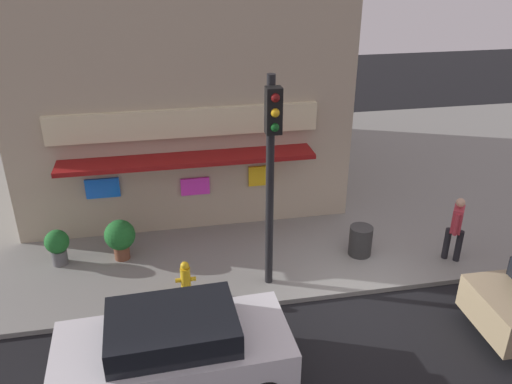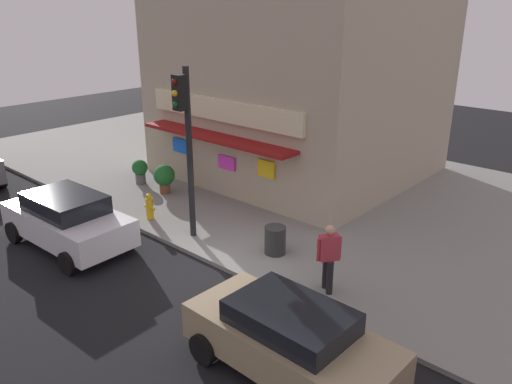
% 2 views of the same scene
% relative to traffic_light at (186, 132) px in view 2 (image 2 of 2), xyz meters
% --- Properties ---
extents(ground_plane, '(53.83, 53.83, 0.00)m').
position_rel_traffic_light_xyz_m(ground_plane, '(1.93, -0.68, -3.30)').
color(ground_plane, black).
extents(sidewalk, '(35.89, 13.30, 0.12)m').
position_rel_traffic_light_xyz_m(sidewalk, '(1.93, 5.98, -3.24)').
color(sidewalk, gray).
rests_on(sidewalk, ground_plane).
extents(corner_building, '(9.13, 9.35, 7.06)m').
position_rel_traffic_light_xyz_m(corner_building, '(-1.60, 7.27, 0.35)').
color(corner_building, tan).
rests_on(corner_building, sidewalk).
extents(traffic_light, '(0.32, 0.58, 4.95)m').
position_rel_traffic_light_xyz_m(traffic_light, '(0.00, 0.00, 0.00)').
color(traffic_light, black).
rests_on(traffic_light, sidewalk).
extents(fire_hydrant, '(0.47, 0.23, 0.86)m').
position_rel_traffic_light_xyz_m(fire_hydrant, '(-1.95, -0.00, -2.76)').
color(fire_hydrant, gold).
rests_on(fire_hydrant, sidewalk).
extents(trash_can, '(0.59, 0.59, 0.79)m').
position_rel_traffic_light_xyz_m(trash_can, '(2.56, 0.85, -2.79)').
color(trash_can, '#2D2D2D').
rests_on(trash_can, sidewalk).
extents(pedestrian, '(0.46, 0.56, 1.72)m').
position_rel_traffic_light_xyz_m(pedestrian, '(4.75, 0.19, -2.23)').
color(pedestrian, black).
rests_on(pedestrian, sidewalk).
extents(potted_plant_by_doorway, '(0.77, 0.77, 1.07)m').
position_rel_traffic_light_xyz_m(potted_plant_by_doorway, '(-3.46, 1.80, -2.55)').
color(potted_plant_by_doorway, brown).
rests_on(potted_plant_by_doorway, sidewalk).
extents(potted_plant_by_window, '(0.60, 0.60, 0.94)m').
position_rel_traffic_light_xyz_m(potted_plant_by_window, '(-4.97, 1.84, -2.63)').
color(potted_plant_by_window, '#59595B').
rests_on(potted_plant_by_window, sidewalk).
extents(parked_car_tan, '(4.17, 2.04, 1.50)m').
position_rel_traffic_light_xyz_m(parked_car_tan, '(5.83, -2.63, -2.51)').
color(parked_car_tan, '#9E8966').
rests_on(parked_car_tan, ground_plane).
extents(parked_car_white, '(4.25, 2.22, 1.60)m').
position_rel_traffic_light_xyz_m(parked_car_white, '(-2.32, -2.59, -2.47)').
color(parked_car_white, silver).
rests_on(parked_car_white, ground_plane).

